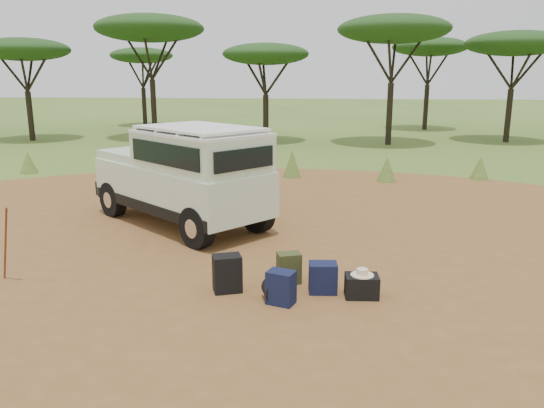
# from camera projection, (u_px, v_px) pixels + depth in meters

# --- Properties ---
(ground) EXTENTS (140.00, 140.00, 0.00)m
(ground) POSITION_uv_depth(u_px,v_px,m) (254.00, 275.00, 8.85)
(ground) COLOR #496825
(ground) RESTS_ON ground
(dirt_clearing) EXTENTS (23.00, 23.00, 0.01)m
(dirt_clearing) POSITION_uv_depth(u_px,v_px,m) (254.00, 275.00, 8.85)
(dirt_clearing) COLOR brown
(dirt_clearing) RESTS_ON ground
(grass_fringe) EXTENTS (36.60, 1.60, 0.90)m
(grass_fringe) POSITION_uv_depth(u_px,v_px,m) (295.00, 166.00, 17.12)
(grass_fringe) COLOR #496825
(grass_fringe) RESTS_ON ground
(acacia_treeline) EXTENTS (46.70, 13.20, 6.26)m
(acacia_treeline) POSITION_uv_depth(u_px,v_px,m) (323.00, 43.00, 26.76)
(acacia_treeline) COLOR black
(acacia_treeline) RESTS_ON ground
(safari_vehicle) EXTENTS (4.63, 4.28, 2.23)m
(safari_vehicle) POSITION_uv_depth(u_px,v_px,m) (184.00, 178.00, 11.59)
(safari_vehicle) COLOR silver
(safari_vehicle) RESTS_ON ground
(walking_staff) EXTENTS (0.42, 0.33, 1.29)m
(walking_staff) POSITION_uv_depth(u_px,v_px,m) (5.00, 244.00, 8.40)
(walking_staff) COLOR brown
(walking_staff) RESTS_ON ground
(backpack_black) EXTENTS (0.51, 0.44, 0.58)m
(backpack_black) POSITION_uv_depth(u_px,v_px,m) (227.00, 274.00, 8.12)
(backpack_black) COLOR black
(backpack_black) RESTS_ON ground
(backpack_navy) EXTENTS (0.45, 0.39, 0.50)m
(backpack_navy) POSITION_uv_depth(u_px,v_px,m) (281.00, 288.00, 7.68)
(backpack_navy) COLOR #13163E
(backpack_navy) RESTS_ON ground
(backpack_olive) EXTENTS (0.43, 0.37, 0.50)m
(backpack_olive) POSITION_uv_depth(u_px,v_px,m) (289.00, 268.00, 8.46)
(backpack_olive) COLOR #3B401D
(backpack_olive) RESTS_ON ground
(duffel_navy) EXTENTS (0.45, 0.36, 0.47)m
(duffel_navy) POSITION_uv_depth(u_px,v_px,m) (323.00, 278.00, 8.09)
(duffel_navy) COLOR #13163E
(duffel_navy) RESTS_ON ground
(hard_case) EXTENTS (0.51, 0.38, 0.35)m
(hard_case) POSITION_uv_depth(u_px,v_px,m) (362.00, 286.00, 7.93)
(hard_case) COLOR black
(hard_case) RESTS_ON ground
(stuff_sack) EXTENTS (0.42, 0.42, 0.33)m
(stuff_sack) POSITION_uv_depth(u_px,v_px,m) (274.00, 290.00, 7.82)
(stuff_sack) COLOR black
(stuff_sack) RESTS_ON ground
(safari_hat) EXTENTS (0.35, 0.35, 0.10)m
(safari_hat) POSITION_uv_depth(u_px,v_px,m) (362.00, 273.00, 7.88)
(safari_hat) COLOR beige
(safari_hat) RESTS_ON hard_case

